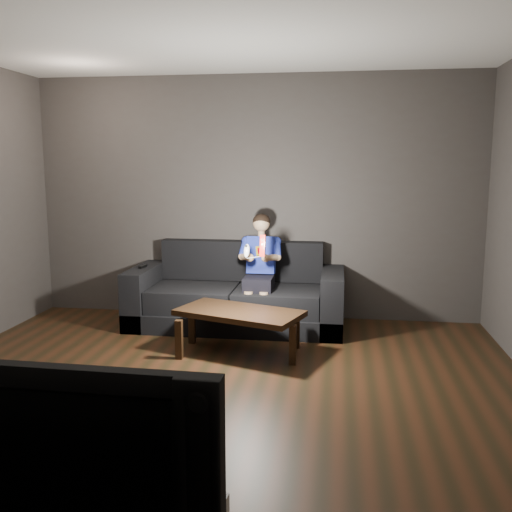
# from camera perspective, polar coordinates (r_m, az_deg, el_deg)

# --- Properties ---
(floor) EXTENTS (5.00, 5.00, 0.00)m
(floor) POSITION_cam_1_polar(r_m,az_deg,el_deg) (4.31, -5.09, -14.56)
(floor) COLOR black
(floor) RESTS_ON ground
(back_wall) EXTENTS (5.00, 0.04, 2.70)m
(back_wall) POSITION_cam_1_polar(r_m,az_deg,el_deg) (6.41, -0.11, 5.81)
(back_wall) COLOR #3F3A37
(back_wall) RESTS_ON ground
(ceiling) EXTENTS (5.00, 5.00, 0.02)m
(ceiling) POSITION_cam_1_polar(r_m,az_deg,el_deg) (4.06, -5.68, 22.92)
(ceiling) COLOR silver
(ceiling) RESTS_ON back_wall
(sofa) EXTENTS (2.27, 0.98, 0.88)m
(sofa) POSITION_cam_1_polar(r_m,az_deg,el_deg) (6.18, -1.90, -4.32)
(sofa) COLOR black
(sofa) RESTS_ON floor
(child) EXTENTS (0.44, 0.55, 1.09)m
(child) POSITION_cam_1_polar(r_m,az_deg,el_deg) (5.99, 0.40, -0.45)
(child) COLOR black
(child) RESTS_ON sofa
(wii_remote_red) EXTENTS (0.06, 0.08, 0.22)m
(wii_remote_red) POSITION_cam_1_polar(r_m,az_deg,el_deg) (5.53, 0.67, 1.03)
(wii_remote_red) COLOR red
(wii_remote_red) RESTS_ON child
(nunchuk_white) EXTENTS (0.07, 0.10, 0.15)m
(nunchuk_white) POSITION_cam_1_polar(r_m,az_deg,el_deg) (5.56, -0.94, 0.53)
(nunchuk_white) COLOR white
(nunchuk_white) RESTS_ON child
(wii_remote_black) EXTENTS (0.05, 0.14, 0.03)m
(wii_remote_black) POSITION_cam_1_polar(r_m,az_deg,el_deg) (6.29, -11.25, -1.04)
(wii_remote_black) COLOR black
(wii_remote_black) RESTS_ON sofa
(coffee_table) EXTENTS (1.24, 0.90, 0.41)m
(coffee_table) POSITION_cam_1_polar(r_m,az_deg,el_deg) (5.25, -1.67, -6.02)
(coffee_table) COLOR black
(coffee_table) RESTS_ON floor
(tv) EXTENTS (1.20, 0.19, 0.69)m
(tv) POSITION_cam_1_polar(r_m,az_deg,el_deg) (2.02, -20.11, -18.21)
(tv) COLOR black
(tv) RESTS_ON media_console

